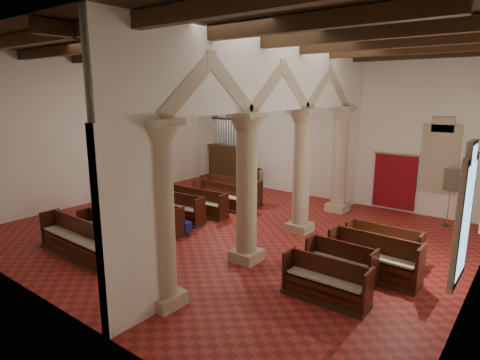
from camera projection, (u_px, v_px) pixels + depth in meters
The scene contains 30 objects.
floor at pixel (230, 232), 13.38m from camera, with size 14.00×14.00×0.00m, color maroon.
ceiling at pixel (229, 44), 12.09m from camera, with size 14.00×14.00×0.00m, color #2F200F.
wall_back at pixel (316, 129), 17.38m from camera, with size 14.00×0.02×6.00m, color white.
wall_front at pixel (43, 172), 8.09m from camera, with size 14.00×0.02×6.00m, color white.
wall_left at pixel (101, 130), 16.90m from camera, with size 0.02×12.00×6.00m, color white.
ceiling_beams at pixel (229, 50), 12.13m from camera, with size 13.80×11.80×0.30m, color #352110, non-canonical shape.
arcade at pixel (278, 128), 11.54m from camera, with size 0.90×11.90×6.00m.
window_right_a at pixel (466, 221), 7.59m from camera, with size 0.03×1.00×2.20m, color #2E694B.
window_back at pixel (440, 159), 14.57m from camera, with size 1.00×0.03×2.20m, color #2E694B.
pipe_organ at pixel (229, 158), 20.02m from camera, with size 2.10×0.85×4.40m.
lectern at pixel (257, 180), 19.18m from camera, with size 0.54×0.58×1.10m.
dossal_curtain at pixel (395, 182), 15.63m from camera, with size 1.80×0.07×2.17m.
processional_banner at pixel (449, 205), 13.86m from camera, with size 0.50×0.64×2.19m.
hymnal_box_a at pixel (96, 257), 10.76m from camera, with size 0.32×0.26×0.32m, color #162198.
hymnal_box_b at pixel (136, 235), 12.39m from camera, with size 0.33×0.27×0.33m, color #161596.
hymnal_box_c at pixel (186, 227), 13.11m from camera, with size 0.33×0.27×0.33m, color navy.
tube_heater_a at pixel (75, 243), 12.00m from camera, with size 0.11×0.11×1.11m, color white.
tube_heater_b at pixel (80, 251), 11.38m from camera, with size 0.11×0.11×1.08m, color white.
nave_pew_0 at pixel (77, 244), 11.37m from camera, with size 3.08×0.78×1.07m.
nave_pew_1 at pixel (110, 235), 12.17m from camera, with size 2.49×0.82×0.97m.
nave_pew_2 at pixel (129, 225), 12.98m from camera, with size 2.94×0.81×1.13m.
nave_pew_3 at pixel (152, 221), 13.51m from camera, with size 2.61×0.76×1.00m.
nave_pew_4 at pixel (172, 211), 14.62m from camera, with size 2.75×0.86×1.01m.
nave_pew_5 at pixel (194, 205), 15.41m from camera, with size 2.93×0.76×0.96m.
nave_pew_6 at pixel (221, 200), 16.18m from camera, with size 2.70×0.81×0.98m.
nave_pew_7 at pixel (230, 194), 16.90m from camera, with size 2.84×0.86×1.07m.
aisle_pew_0 at pixel (325, 287), 8.96m from camera, with size 1.97×0.67×0.97m.
aisle_pew_1 at pixel (340, 268), 9.92m from camera, with size 1.74×0.70×0.96m.
aisle_pew_2 at pixel (373, 264), 10.05m from camera, with size 2.29×0.80×1.10m.
aisle_pew_3 at pixel (383, 250), 10.99m from camera, with size 2.02×0.69×1.01m.
Camera 1 is at (8.00, -9.86, 4.58)m, focal length 30.00 mm.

